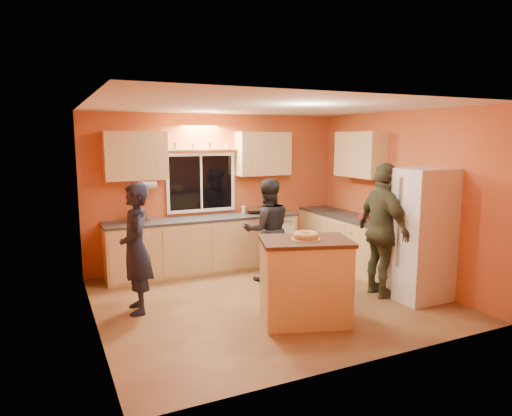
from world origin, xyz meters
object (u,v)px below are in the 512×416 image
person_left (136,248)px  person_center (267,230)px  person_right (383,230)px  refrigerator (419,234)px  island (305,280)px

person_left → person_center: bearing=106.6°
person_right → person_left: bearing=82.2°
refrigerator → person_left: size_ratio=1.09×
island → person_right: (1.45, 0.33, 0.42)m
refrigerator → person_left: refrigerator is taller
refrigerator → island: bearing=-178.5°
refrigerator → person_center: bearing=133.6°
island → person_left: (-1.77, 1.17, 0.31)m
island → person_left: person_left is taller
person_left → person_right: 3.32m
island → person_center: bearing=97.0°
person_left → person_center: 2.14m
person_center → person_right: (1.13, -1.32, 0.14)m
person_left → person_center: person_left is taller
island → person_right: 1.54m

